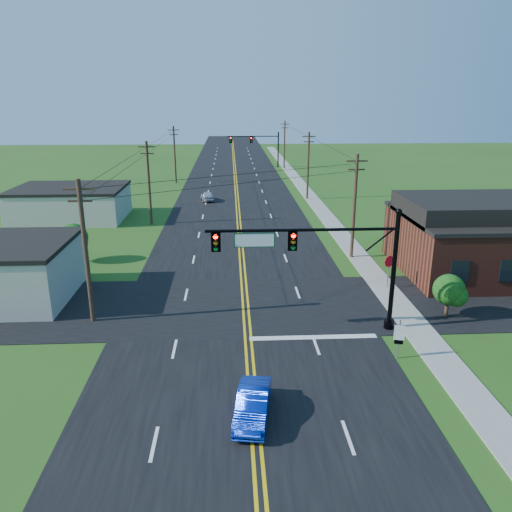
{
  "coord_description": "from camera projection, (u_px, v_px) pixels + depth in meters",
  "views": [
    {
      "loc": [
        -0.73,
        -19.17,
        13.57
      ],
      "look_at": [
        0.79,
        10.0,
        4.15
      ],
      "focal_mm": 35.0,
      "sensor_mm": 36.0,
      "label": 1
    }
  ],
  "objects": [
    {
      "name": "tree_left",
      "position": [
        73.0,
        238.0,
        41.98
      ],
      "size": [
        2.4,
        2.4,
        3.37
      ],
      "color": "#342217",
      "rests_on": "ground"
    },
    {
      "name": "sidewalk",
      "position": [
        322.0,
        212.0,
        60.95
      ],
      "size": [
        2.0,
        160.0,
        0.08
      ],
      "primitive_type": "cube",
      "color": "gray",
      "rests_on": "ground"
    },
    {
      "name": "ground",
      "position": [
        250.0,
        412.0,
        22.42
      ],
      "size": [
        260.0,
        260.0,
        0.0
      ],
      "primitive_type": "plane",
      "color": "#264E16",
      "rests_on": "ground"
    },
    {
      "name": "utility_pole_left_c",
      "position": [
        175.0,
        154.0,
        79.43
      ],
      "size": [
        1.8,
        0.28,
        9.0
      ],
      "color": "#342217",
      "rests_on": "ground"
    },
    {
      "name": "utility_pole_right_c",
      "position": [
        284.0,
        144.0,
        95.59
      ],
      "size": [
        1.8,
        0.28,
        9.0
      ],
      "color": "#342217",
      "rests_on": "ground"
    },
    {
      "name": "utility_pole_left_b",
      "position": [
        149.0,
        182.0,
        53.77
      ],
      "size": [
        1.8,
        0.28,
        9.0
      ],
      "color": "#342217",
      "rests_on": "ground"
    },
    {
      "name": "shrub_corner",
      "position": [
        449.0,
        290.0,
        31.53
      ],
      "size": [
        2.0,
        2.0,
        2.86
      ],
      "color": "#342217",
      "rests_on": "ground"
    },
    {
      "name": "utility_pole_left_a",
      "position": [
        86.0,
        250.0,
        30.01
      ],
      "size": [
        1.8,
        0.28,
        9.0
      ],
      "color": "#342217",
      "rests_on": "ground"
    },
    {
      "name": "stop_sign",
      "position": [
        389.0,
        265.0,
        36.28
      ],
      "size": [
        0.84,
        0.42,
        2.54
      ],
      "rotation": [
        0.0,
        0.0,
        0.43
      ],
      "color": "slate",
      "rests_on": "ground"
    },
    {
      "name": "utility_pole_right_a",
      "position": [
        354.0,
        205.0,
        42.37
      ],
      "size": [
        1.8,
        0.28,
        9.0
      ],
      "color": "#342217",
      "rests_on": "ground"
    },
    {
      "name": "road_cross",
      "position": [
        243.0,
        305.0,
        33.82
      ],
      "size": [
        70.0,
        10.0,
        0.04
      ],
      "primitive_type": "cube",
      "color": "black",
      "rests_on": "ground"
    },
    {
      "name": "blue_car",
      "position": [
        253.0,
        405.0,
        21.81
      ],
      "size": [
        1.93,
        4.09,
        1.29
      ],
      "primitive_type": "imported",
      "rotation": [
        0.0,
        0.0,
        -0.15
      ],
      "color": "#0724A2",
      "rests_on": "ground"
    },
    {
      "name": "signal_mast_far",
      "position": [
        256.0,
        144.0,
        97.28
      ],
      "size": [
        10.98,
        0.6,
        7.48
      ],
      "color": "black",
      "rests_on": "ground"
    },
    {
      "name": "road_main",
      "position": [
        236.0,
        197.0,
        69.94
      ],
      "size": [
        16.0,
        220.0,
        0.04
      ],
      "primitive_type": "cube",
      "color": "black",
      "rests_on": "ground"
    },
    {
      "name": "utility_pole_right_b",
      "position": [
        308.0,
        164.0,
        67.08
      ],
      "size": [
        1.8,
        0.28,
        9.0
      ],
      "color": "#342217",
      "rests_on": "ground"
    },
    {
      "name": "route_sign",
      "position": [
        399.0,
        336.0,
        26.6
      ],
      "size": [
        0.56,
        0.15,
        2.27
      ],
      "rotation": [
        0.0,
        0.0,
        -0.22
      ],
      "color": "slate",
      "rests_on": "ground"
    },
    {
      "name": "signal_mast_main",
      "position": [
        319.0,
        256.0,
        28.78
      ],
      "size": [
        11.3,
        0.6,
        7.48
      ],
      "color": "black",
      "rests_on": "ground"
    },
    {
      "name": "tree_right_back",
      "position": [
        408.0,
        217.0,
        47.13
      ],
      "size": [
        3.0,
        3.0,
        4.1
      ],
      "color": "#342217",
      "rests_on": "ground"
    },
    {
      "name": "cream_bldg_far",
      "position": [
        71.0,
        203.0,
        57.03
      ],
      "size": [
        12.2,
        9.2,
        3.7
      ],
      "color": "beige",
      "rests_on": "ground"
    },
    {
      "name": "distant_car",
      "position": [
        207.0,
        196.0,
        67.12
      ],
      "size": [
        2.11,
        3.96,
        1.28
      ],
      "primitive_type": "imported",
      "rotation": [
        0.0,
        0.0,
        3.3
      ],
      "color": "silver",
      "rests_on": "ground"
    },
    {
      "name": "brick_building",
      "position": [
        491.0,
        243.0,
        39.8
      ],
      "size": [
        14.2,
        11.2,
        4.7
      ],
      "color": "#5D251A",
      "rests_on": "ground"
    }
  ]
}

